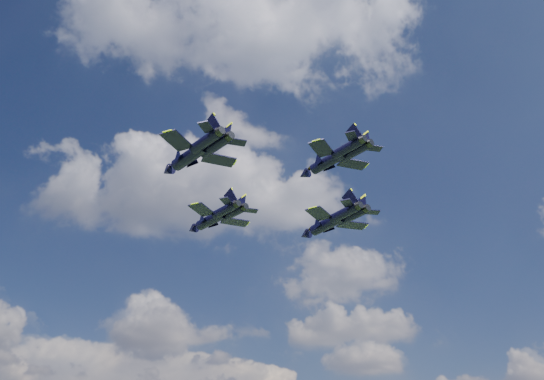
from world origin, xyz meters
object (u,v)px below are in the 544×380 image
(jet_lead, at_px, (210,220))
(jet_left, at_px, (188,157))
(jet_slot, at_px, (326,162))
(jet_right, at_px, (325,224))

(jet_lead, height_order, jet_left, jet_lead)
(jet_slot, bearing_deg, jet_left, 139.41)
(jet_left, bearing_deg, jet_right, 0.63)
(jet_lead, bearing_deg, jet_slot, -94.90)
(jet_lead, relative_size, jet_left, 1.06)
(jet_left, bearing_deg, jet_lead, 45.61)
(jet_lead, bearing_deg, jet_left, -134.25)
(jet_lead, relative_size, jet_right, 0.93)
(jet_lead, distance_m, jet_slot, 30.35)
(jet_left, relative_size, jet_right, 0.88)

